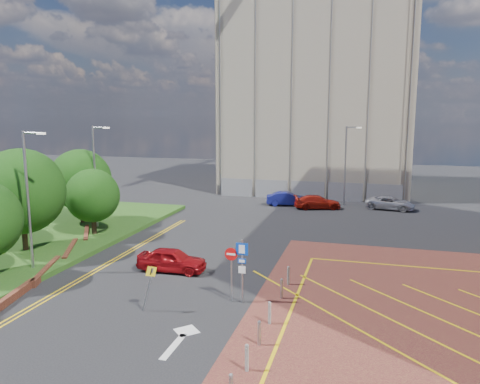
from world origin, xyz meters
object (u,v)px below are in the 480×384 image
at_px(lamp_left_far, 96,172).
at_px(sign_cluster, 238,264).
at_px(tree_c, 93,196).
at_px(car_blue_back, 287,199).
at_px(tree_d, 81,180).
at_px(warning_sign, 149,283).
at_px(lamp_back, 346,162).
at_px(car_red_back, 317,202).
at_px(car_silver_back, 390,203).
at_px(car_red_left, 172,260).
at_px(lamp_left_near, 29,195).
at_px(tree_b, 21,191).

height_order(lamp_left_far, sign_cluster, lamp_left_far).
relative_size(tree_c, car_blue_back, 1.17).
height_order(tree_d, warning_sign, tree_d).
bearing_deg(sign_cluster, lamp_back, 82.03).
bearing_deg(warning_sign, lamp_back, 75.62).
distance_m(lamp_left_far, car_red_back, 21.20).
bearing_deg(car_silver_back, car_red_left, 158.14).
bearing_deg(warning_sign, lamp_left_near, 160.45).
height_order(tree_d, lamp_left_near, lamp_left_near).
bearing_deg(tree_b, car_silver_back, 42.29).
relative_size(sign_cluster, car_blue_back, 0.76).
height_order(tree_b, warning_sign, tree_b).
bearing_deg(lamp_left_far, sign_cluster, -36.82).
distance_m(lamp_left_far, lamp_back, 24.46).
xyz_separation_m(lamp_left_near, sign_cluster, (12.72, -1.02, -2.71)).
bearing_deg(car_red_left, tree_c, 55.41).
distance_m(lamp_left_far, sign_cluster, 18.58).
bearing_deg(sign_cluster, lamp_left_near, 175.44).
relative_size(lamp_back, sign_cluster, 2.50).
distance_m(lamp_back, sign_cluster, 27.38).
xyz_separation_m(lamp_back, car_silver_back, (4.37, -1.22, -3.72)).
height_order(lamp_left_far, car_red_left, lamp_left_far).
height_order(tree_d, lamp_left_far, lamp_left_far).
relative_size(car_red_left, car_blue_back, 0.98).
bearing_deg(car_red_back, tree_c, 119.22).
height_order(lamp_left_far, car_blue_back, lamp_left_far).
distance_m(lamp_back, warning_sign, 30.29).
height_order(sign_cluster, car_red_back, sign_cluster).
bearing_deg(car_blue_back, sign_cluster, 172.22).
bearing_deg(tree_c, tree_d, 135.00).
relative_size(tree_d, car_red_left, 1.48).
distance_m(tree_b, car_blue_back, 25.55).
relative_size(tree_b, lamp_left_near, 0.84).
bearing_deg(lamp_left_far, tree_d, 154.32).
xyz_separation_m(warning_sign, car_silver_back, (11.86, 27.98, -0.79)).
bearing_deg(car_red_back, tree_d, 108.04).
bearing_deg(car_silver_back, car_red_back, 110.88).
distance_m(sign_cluster, car_red_left, 6.21).
xyz_separation_m(tree_b, warning_sign, (12.09, -6.20, -2.81)).
height_order(sign_cluster, car_silver_back, sign_cluster).
bearing_deg(car_silver_back, tree_c, 136.05).
distance_m(warning_sign, car_red_left, 5.81).
bearing_deg(lamp_left_near, car_blue_back, 65.72).
relative_size(car_blue_back, car_red_back, 0.93).
relative_size(tree_d, sign_cluster, 1.90).
height_order(tree_c, car_blue_back, tree_c).
bearing_deg(tree_d, tree_b, -82.87).
bearing_deg(car_silver_back, car_blue_back, 102.50).
xyz_separation_m(tree_c, tree_d, (-3.00, 3.00, 0.68)).
xyz_separation_m(sign_cluster, car_silver_back, (8.15, 25.80, -1.31)).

